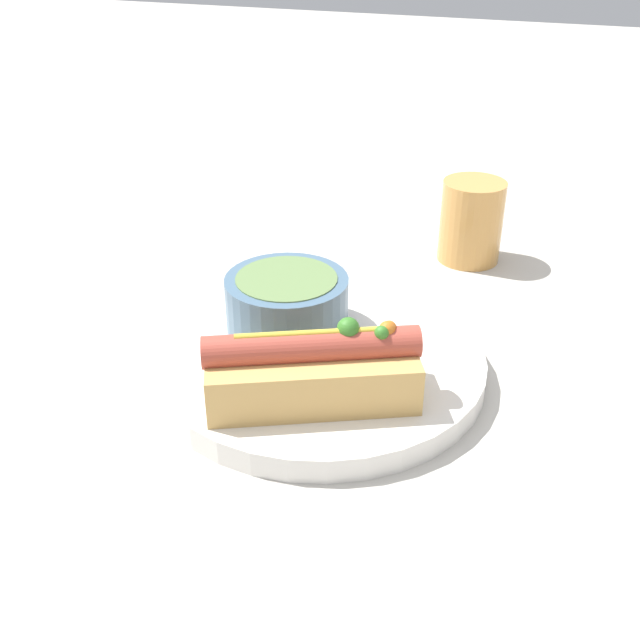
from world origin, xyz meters
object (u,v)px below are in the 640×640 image
at_px(hot_dog, 313,370).
at_px(spoon, 261,317).
at_px(drinking_glass, 471,221).
at_px(soup_bowl, 287,301).

xyz_separation_m(hot_dog, spoon, (-0.08, 0.09, -0.02)).
height_order(spoon, drinking_glass, drinking_glass).
bearing_deg(spoon, drinking_glass, -62.58).
bearing_deg(hot_dog, soup_bowl, 96.63).
height_order(hot_dog, spoon, hot_dog).
relative_size(hot_dog, drinking_glass, 1.89).
relative_size(spoon, drinking_glass, 1.89).
distance_m(soup_bowl, spoon, 0.03).
height_order(hot_dog, soup_bowl, hot_dog).
bearing_deg(soup_bowl, drinking_glass, 64.56).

